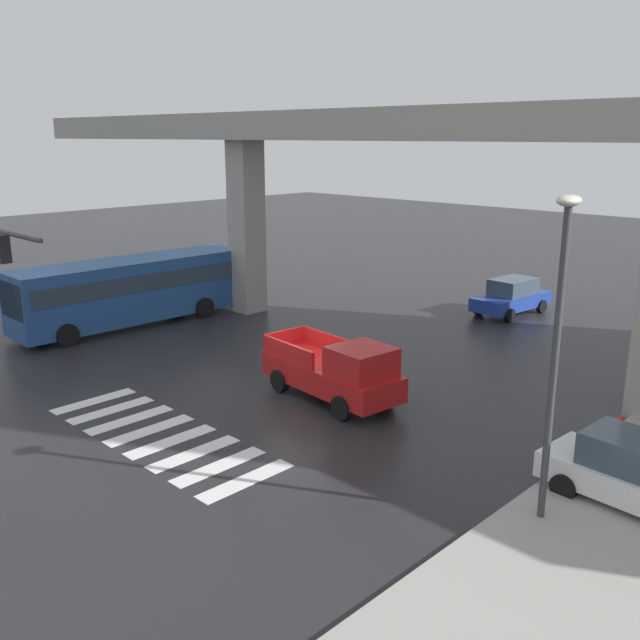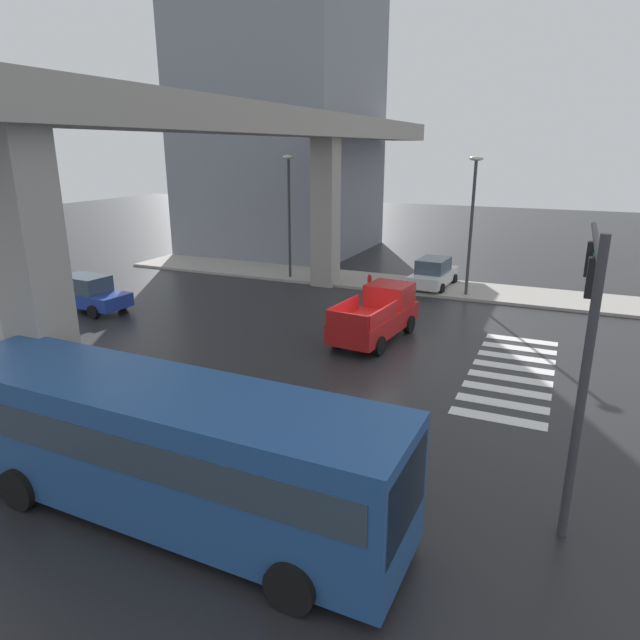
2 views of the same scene
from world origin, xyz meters
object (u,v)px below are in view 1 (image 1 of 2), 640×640
pickup_truck (337,372)px  sedan_blue (512,296)px  city_bus (132,287)px  street_lamp_near_corner (558,326)px  sedan_white (637,474)px  fire_hydrant (619,430)px

pickup_truck → sedan_blue: (-1.78, 14.24, -0.14)m
city_bus → street_lamp_near_corner: street_lamp_near_corner is taller
city_bus → sedan_blue: (11.34, 13.77, -0.87)m
sedan_blue → sedan_white: same height
city_bus → fire_hydrant: size_ratio=12.77×
sedan_blue → fire_hydrant: size_ratio=5.21×
city_bus → sedan_blue: city_bus is taller
pickup_truck → street_lamp_near_corner: street_lamp_near_corner is taller
city_bus → sedan_white: city_bus is taller
city_bus → sedan_white: (22.66, -0.60, -0.87)m
pickup_truck → street_lamp_near_corner: size_ratio=0.73×
street_lamp_near_corner → sedan_white: bearing=58.9°
city_bus → fire_hydrant: (21.00, 2.61, -1.29)m
sedan_white → fire_hydrant: size_ratio=5.18×
pickup_truck → sedan_white: pickup_truck is taller
sedan_white → street_lamp_near_corner: street_lamp_near_corner is taller
pickup_truck → city_bus: (-13.13, 0.48, 0.73)m
city_bus → street_lamp_near_corner: 21.76m
sedan_blue → fire_hydrant: (9.66, -11.16, -0.42)m
fire_hydrant → sedan_white: bearing=-62.7°
pickup_truck → city_bus: 13.15m
pickup_truck → sedan_blue: size_ratio=1.19×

